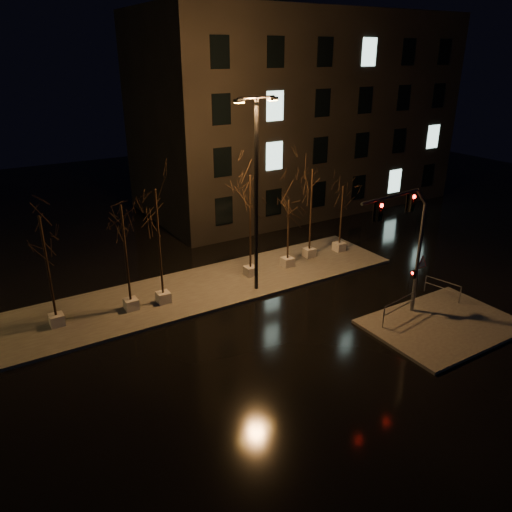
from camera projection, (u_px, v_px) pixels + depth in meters
ground at (271, 336)px, 22.95m from camera, size 90.00×90.00×0.00m
median at (212, 286)px, 27.65m from camera, size 22.00×5.00×0.15m
sidewalk_corner at (442, 324)px, 23.78m from camera, size 7.00×5.00×0.15m
building at (295, 112)px, 41.05m from camera, size 25.00×12.00×15.00m
tree_0 at (43, 242)px, 21.99m from camera, size 1.80×1.80×5.56m
tree_1 at (123, 229)px, 23.45m from camera, size 1.80×1.80×5.58m
tree_2 at (157, 216)px, 23.98m from camera, size 1.80×1.80×6.15m
tree_3 at (250, 199)px, 27.09m from camera, size 1.80×1.80×6.02m
tree_4 at (289, 215)px, 28.84m from camera, size 1.80×1.80×4.22m
tree_5 at (312, 190)px, 29.82m from camera, size 1.80×1.80×5.71m
tree_6 at (342, 201)px, 31.13m from camera, size 1.80×1.80×4.42m
traffic_signal_mast at (408, 236)px, 22.77m from camera, size 5.20×0.63×6.37m
streetlight_main at (256, 184)px, 25.06m from camera, size 2.51×0.56×10.04m
guard_rail_a at (400, 306)px, 23.86m from camera, size 2.52×0.44×1.10m
guard_rail_b at (443, 287)px, 26.06m from camera, size 0.49×1.92×0.93m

